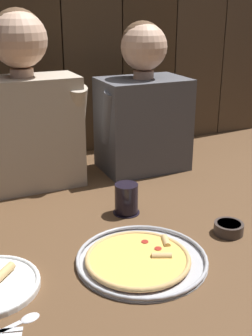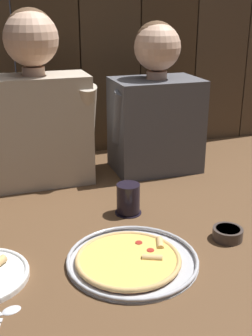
{
  "view_description": "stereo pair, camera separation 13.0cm",
  "coord_description": "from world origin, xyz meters",
  "px_view_note": "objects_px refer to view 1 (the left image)",
  "views": [
    {
      "loc": [
        -0.52,
        -1.01,
        0.65
      ],
      "look_at": [
        -0.02,
        0.1,
        0.18
      ],
      "focal_mm": 46.07,
      "sensor_mm": 36.0,
      "label": 1
    },
    {
      "loc": [
        -0.4,
        -1.06,
        0.65
      ],
      "look_at": [
        -0.02,
        0.1,
        0.18
      ],
      "focal_mm": 46.07,
      "sensor_mm": 36.0,
      "label": 2
    }
  ],
  "objects_px": {
    "dipping_bowl": "(229,228)",
    "diner_right": "(143,106)",
    "diner_left": "(25,107)",
    "pizza_tray": "(140,258)",
    "drinking_glass": "(125,199)"
  },
  "relations": [
    {
      "from": "diner_right",
      "to": "diner_left",
      "type": "bearing_deg",
      "value": 179.97
    },
    {
      "from": "dipping_bowl",
      "to": "diner_right",
      "type": "relative_size",
      "value": 0.15
    },
    {
      "from": "pizza_tray",
      "to": "drinking_glass",
      "type": "relative_size",
      "value": 3.47
    },
    {
      "from": "diner_left",
      "to": "diner_right",
      "type": "xyz_separation_m",
      "value": [
        0.47,
        -0.0,
        -0.04
      ]
    },
    {
      "from": "drinking_glass",
      "to": "dipping_bowl",
      "type": "bearing_deg",
      "value": -47.54
    },
    {
      "from": "dipping_bowl",
      "to": "diner_left",
      "type": "xyz_separation_m",
      "value": [
        -0.46,
        0.61,
        0.28
      ]
    },
    {
      "from": "diner_left",
      "to": "diner_right",
      "type": "relative_size",
      "value": 1.08
    },
    {
      "from": "diner_right",
      "to": "pizza_tray",
      "type": "bearing_deg",
      "value": -116.62
    },
    {
      "from": "diner_left",
      "to": "diner_right",
      "type": "distance_m",
      "value": 0.47
    },
    {
      "from": "diner_left",
      "to": "pizza_tray",
      "type": "bearing_deg",
      "value": -76.68
    },
    {
      "from": "dipping_bowl",
      "to": "diner_left",
      "type": "distance_m",
      "value": 0.81
    },
    {
      "from": "pizza_tray",
      "to": "diner_right",
      "type": "height_order",
      "value": "diner_right"
    },
    {
      "from": "drinking_glass",
      "to": "diner_right",
      "type": "bearing_deg",
      "value": 56.22
    },
    {
      "from": "pizza_tray",
      "to": "diner_right",
      "type": "distance_m",
      "value": 0.76
    },
    {
      "from": "dipping_bowl",
      "to": "diner_left",
      "type": "relative_size",
      "value": 0.14
    }
  ]
}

